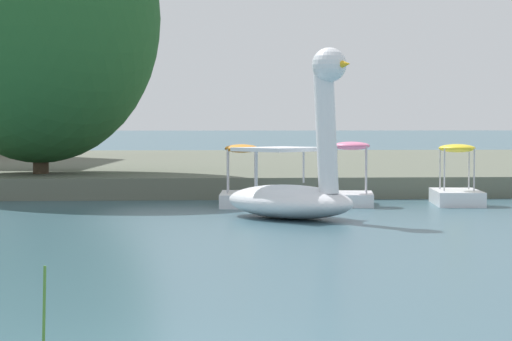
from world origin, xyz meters
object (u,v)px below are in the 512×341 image
object	(u,v)px
pedal_boat_pink	(351,187)
pedal_boat_yellow	(457,189)
tree_willow_near_path	(39,18)
pedal_boat_orange	(242,189)
swan_boat	(296,183)

from	to	relation	value
pedal_boat_pink	pedal_boat_yellow	distance (m)	2.58
pedal_boat_yellow	tree_willow_near_path	world-z (taller)	tree_willow_near_path
pedal_boat_orange	tree_willow_near_path	bearing A→B (deg)	139.38
swan_boat	pedal_boat_yellow	bearing A→B (deg)	38.48
swan_boat	pedal_boat_pink	bearing A→B (deg)	63.09
pedal_boat_pink	swan_boat	bearing A→B (deg)	-116.91
pedal_boat_yellow	pedal_boat_pink	bearing A→B (deg)	-179.47
pedal_boat_yellow	tree_willow_near_path	xyz separation A→B (m)	(-10.57, 4.53, 4.50)
pedal_boat_pink	tree_willow_near_path	xyz separation A→B (m)	(-7.98, 4.55, 4.44)
pedal_boat_orange	pedal_boat_pink	xyz separation A→B (m)	(2.64, 0.03, 0.04)
swan_boat	pedal_boat_yellow	size ratio (longest dim) A/B	1.60
tree_willow_near_path	swan_boat	bearing A→B (deg)	-51.80
pedal_boat_orange	pedal_boat_pink	bearing A→B (deg)	0.67
pedal_boat_pink	pedal_boat_yellow	xyz separation A→B (m)	(2.58, 0.02, -0.06)
swan_boat	pedal_boat_yellow	distance (m)	5.52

